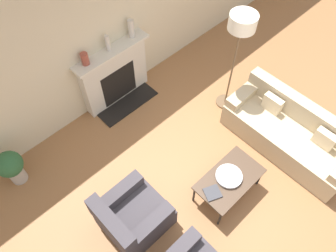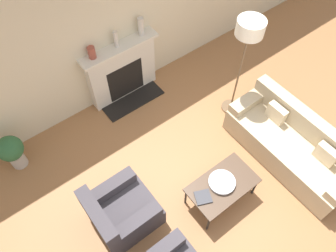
# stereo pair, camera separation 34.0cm
# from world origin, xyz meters

# --- Properties ---
(ground_plane) EXTENTS (18.00, 18.00, 0.00)m
(ground_plane) POSITION_xyz_m (0.00, 0.00, 0.00)
(ground_plane) COLOR #99663D
(wall_back) EXTENTS (18.00, 0.06, 2.90)m
(wall_back) POSITION_xyz_m (0.00, 2.78, 1.45)
(wall_back) COLOR beige
(wall_back) RESTS_ON ground_plane
(fireplace) EXTENTS (1.40, 0.59, 1.13)m
(fireplace) POSITION_xyz_m (-0.10, 2.64, 0.55)
(fireplace) COLOR beige
(fireplace) RESTS_ON ground_plane
(couch) EXTENTS (0.81, 2.11, 0.82)m
(couch) POSITION_xyz_m (1.26, -0.13, 0.31)
(couch) COLOR tan
(couch) RESTS_ON ground_plane
(armchair_far) EXTENTS (0.87, 0.81, 0.81)m
(armchair_far) POSITION_xyz_m (-1.48, 0.58, 0.30)
(armchair_far) COLOR #423D42
(armchair_far) RESTS_ON ground_plane
(coffee_table) EXTENTS (1.00, 0.58, 0.46)m
(coffee_table) POSITION_xyz_m (-0.13, -0.01, 0.42)
(coffee_table) COLOR #4C3828
(coffee_table) RESTS_ON ground_plane
(bowl) EXTENTS (0.38, 0.38, 0.05)m
(bowl) POSITION_xyz_m (-0.13, 0.01, 0.49)
(bowl) COLOR silver
(bowl) RESTS_ON coffee_table
(book) EXTENTS (0.28, 0.27, 0.02)m
(book) POSITION_xyz_m (-0.48, 0.01, 0.47)
(book) COLOR #38383D
(book) RESTS_ON coffee_table
(floor_lamp) EXTENTS (0.41, 0.41, 1.91)m
(floor_lamp) POSITION_xyz_m (1.23, 1.16, 1.62)
(floor_lamp) COLOR brown
(floor_lamp) RESTS_ON ground_plane
(mantel_vase_left) EXTENTS (0.12, 0.12, 0.20)m
(mantel_vase_left) POSITION_xyz_m (-0.56, 2.65, 1.23)
(mantel_vase_left) COLOR brown
(mantel_vase_left) RESTS_ON fireplace
(mantel_vase_center_left) EXTENTS (0.07, 0.07, 0.28)m
(mantel_vase_center_left) POSITION_xyz_m (-0.12, 2.65, 1.28)
(mantel_vase_center_left) COLOR beige
(mantel_vase_center_left) RESTS_ON fireplace
(mantel_vase_center_right) EXTENTS (0.10, 0.10, 0.32)m
(mantel_vase_center_right) POSITION_xyz_m (0.36, 2.65, 1.29)
(mantel_vase_center_right) COLOR beige
(mantel_vase_center_right) RESTS_ON fireplace
(potted_plant) EXTENTS (0.40, 0.40, 0.66)m
(potted_plant) POSITION_xyz_m (-2.30, 2.38, 0.40)
(potted_plant) COLOR #B2A899
(potted_plant) RESTS_ON ground_plane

